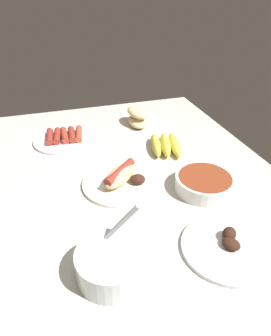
# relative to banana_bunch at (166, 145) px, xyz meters

# --- Properties ---
(ground_plane) EXTENTS (1.20, 0.90, 0.03)m
(ground_plane) POSITION_rel_banana_bunch_xyz_m (-0.13, 0.16, -0.03)
(ground_plane) COLOR beige
(banana_bunch) EXTENTS (0.18, 0.13, 0.04)m
(banana_bunch) POSITION_rel_banana_bunch_xyz_m (0.00, 0.00, 0.00)
(banana_bunch) COLOR #E5D14C
(banana_bunch) RESTS_ON ground_plane
(bowl_chili) EXTENTS (0.17, 0.17, 0.04)m
(bowl_chili) POSITION_rel_banana_bunch_xyz_m (-0.25, -0.02, 0.01)
(bowl_chili) COLOR white
(bowl_chili) RESTS_ON ground_plane
(plate_grilled_meat) EXTENTS (0.20, 0.20, 0.04)m
(plate_grilled_meat) POSITION_rel_banana_bunch_xyz_m (-0.46, 0.04, -0.01)
(plate_grilled_meat) COLOR white
(plate_grilled_meat) RESTS_ON ground_plane
(plate_hotdog_assembled) EXTENTS (0.22, 0.22, 0.06)m
(plate_hotdog_assembled) POSITION_rel_banana_bunch_xyz_m (-0.15, 0.20, -0.00)
(plate_hotdog_assembled) COLOR white
(plate_hotdog_assembled) RESTS_ON ground_plane
(plate_sausages) EXTENTS (0.23, 0.23, 0.03)m
(plate_sausages) POSITION_rel_banana_bunch_xyz_m (0.17, 0.33, -0.01)
(plate_sausages) COLOR white
(plate_sausages) RESTS_ON ground_plane
(bread_stack) EXTENTS (0.14, 0.09, 0.07)m
(bread_stack) POSITION_rel_banana_bunch_xyz_m (0.23, 0.03, 0.02)
(bread_stack) COLOR #E5C689
(bread_stack) RESTS_ON ground_plane
(bowl_coleslaw) EXTENTS (0.14, 0.14, 0.16)m
(bowl_coleslaw) POSITION_rel_banana_bunch_xyz_m (-0.45, 0.30, 0.02)
(bowl_coleslaw) COLOR silver
(bowl_coleslaw) RESTS_ON ground_plane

